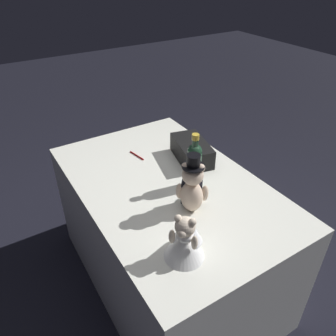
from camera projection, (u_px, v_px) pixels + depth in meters
ground_plane at (168, 276)px, 2.27m from camera, size 12.00×12.00×0.00m
reception_table at (168, 235)px, 2.05m from camera, size 1.44×0.92×0.80m
teddy_bear_groom at (192, 187)px, 1.59m from camera, size 0.15×0.15×0.31m
teddy_bear_bride at (185, 238)px, 1.36m from camera, size 0.21×0.22×0.22m
champagne_bottle at (194, 165)px, 1.74m from camera, size 0.08×0.08×0.32m
signing_pen at (137, 156)px, 2.07m from camera, size 0.14×0.03×0.01m
gift_case_black at (192, 151)px, 2.01m from camera, size 0.35×0.24×0.12m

